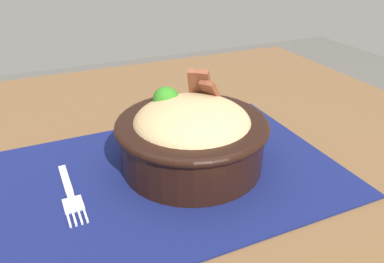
% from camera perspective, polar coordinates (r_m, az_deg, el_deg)
% --- Properties ---
extents(table, '(1.01, 0.91, 0.78)m').
position_cam_1_polar(table, '(0.56, -4.06, -11.80)').
color(table, brown).
rests_on(table, ground_plane).
extents(placemat, '(0.48, 0.31, 0.00)m').
position_cam_1_polar(placemat, '(0.49, -5.32, -6.94)').
color(placemat, '#11194C').
rests_on(placemat, table).
extents(bowl, '(0.20, 0.20, 0.12)m').
position_cam_1_polar(bowl, '(0.49, -0.04, -0.32)').
color(bowl, black).
rests_on(bowl, placemat).
extents(fork, '(0.02, 0.13, 0.00)m').
position_cam_1_polar(fork, '(0.48, -18.01, -9.22)').
color(fork, silver).
rests_on(fork, placemat).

